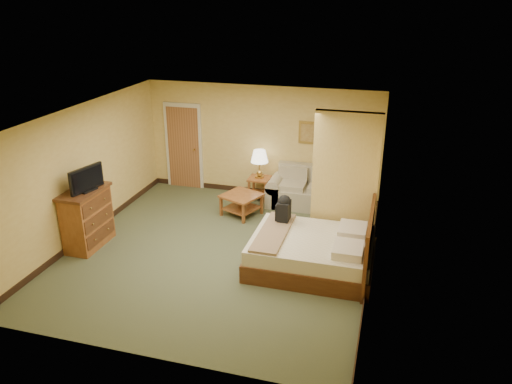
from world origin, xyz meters
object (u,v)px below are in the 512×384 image
(bed, at_px, (315,252))
(loveseat, at_px, (308,194))
(coffee_table, at_px, (241,200))
(dresser, at_px, (87,218))

(bed, bearing_deg, loveseat, 103.03)
(coffee_table, height_order, dresser, dresser)
(bed, bearing_deg, dresser, -175.54)
(loveseat, xyz_separation_m, coffee_table, (-1.29, -0.87, 0.05))
(loveseat, height_order, bed, bed)
(loveseat, bearing_deg, bed, -76.97)
(dresser, distance_m, bed, 4.31)
(coffee_table, xyz_separation_m, bed, (1.91, -1.80, -0.02))
(dresser, height_order, bed, bed)
(loveseat, distance_m, coffee_table, 1.56)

